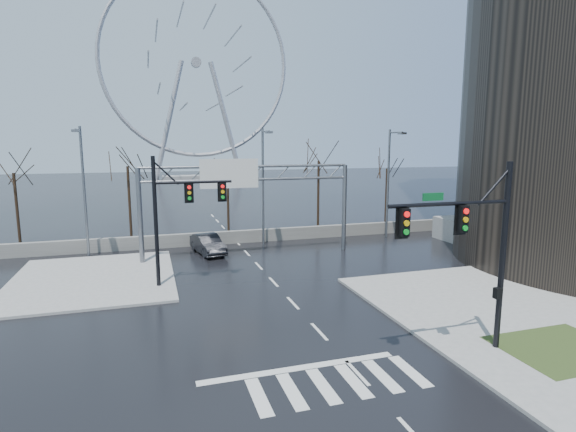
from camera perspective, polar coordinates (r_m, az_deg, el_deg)
name	(u,v)px	position (r m, az deg, el deg)	size (l,w,h in m)	color
ground	(319,332)	(21.74, 3.99, -14.44)	(260.00, 260.00, 0.00)	black
sidewalk_right_ext	(469,295)	(28.21, 21.97, -9.32)	(12.00, 10.00, 0.15)	gray
sidewalk_far	(94,278)	(31.94, -23.46, -7.28)	(10.00, 12.00, 0.15)	gray
grass_strip	(562,349)	(22.85, 31.40, -14.18)	(5.00, 4.00, 0.02)	#2A3716
barrier_wall	(237,237)	(40.06, -6.45, -2.64)	(52.00, 0.50, 1.10)	slate
signal_mast_near	(477,240)	(19.49, 22.90, -2.87)	(5.52, 0.41, 8.00)	black
signal_mast_far	(175,209)	(27.80, -14.18, 0.89)	(4.72, 0.41, 8.00)	black
sign_gantry	(244,190)	(34.38, -5.60, 3.25)	(16.36, 0.40, 7.60)	slate
streetlight_left	(83,182)	(37.10, -24.59, 3.99)	(0.50, 2.55, 10.00)	slate
streetlight_mid	(264,178)	(37.96, -3.09, 4.90)	(0.50, 2.55, 10.00)	slate
streetlight_right	(390,175)	(42.53, 12.85, 5.14)	(0.50, 2.55, 10.00)	slate
tree_far_left	(14,182)	(43.97, -31.42, 3.74)	(3.50, 3.50, 7.00)	black
tree_left	(128,175)	(42.15, -19.66, 4.92)	(3.75, 3.75, 7.50)	black
tree_center	(228,181)	(43.79, -7.68, 4.46)	(3.25, 3.25, 6.50)	black
tree_right	(319,169)	(45.16, 3.90, 5.98)	(3.90, 3.90, 7.80)	black
tree_far_right	(387,175)	(49.10, 12.45, 5.10)	(3.40, 3.40, 6.80)	black
ferris_wheel	(196,71)	(115.53, -11.56, 17.65)	(45.00, 6.00, 50.91)	gray
car	(208,244)	(36.51, -10.13, -3.52)	(1.65, 4.72, 1.56)	black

